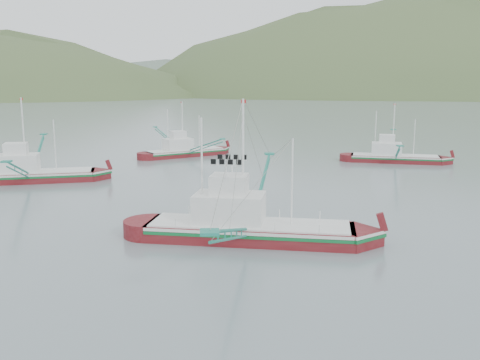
{
  "coord_description": "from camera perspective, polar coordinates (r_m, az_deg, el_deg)",
  "views": [
    {
      "loc": [
        -3.38,
        -40.67,
        11.98
      ],
      "look_at": [
        0.0,
        6.0,
        3.2
      ],
      "focal_mm": 40.0,
      "sensor_mm": 36.0,
      "label": 1
    }
  ],
  "objects": [
    {
      "name": "bg_boat_far",
      "position": [
        85.48,
        -5.92,
        3.84
      ],
      "size": [
        14.66,
        21.54,
        9.37
      ],
      "rotation": [
        0.0,
        0.0,
        0.5
      ],
      "color": "#5E0E12",
      "rests_on": "ground"
    },
    {
      "name": "bg_boat_right",
      "position": [
        81.96,
        16.17,
        3.07
      ],
      "size": [
        13.16,
        22.43,
        9.34
      ],
      "rotation": [
        0.0,
        0.0,
        -0.31
      ],
      "color": "#5E0E12",
      "rests_on": "ground"
    },
    {
      "name": "ridge_distant",
      "position": [
        601.71,
        -0.97,
        9.49
      ],
      "size": [
        960.0,
        400.0,
        240.0
      ],
      "primitive_type": "ellipsoid",
      "color": "slate",
      "rests_on": "ground"
    },
    {
      "name": "headland_right",
      "position": [
        530.0,
        23.47,
        8.47
      ],
      "size": [
        684.0,
        432.0,
        306.0
      ],
      "primitive_type": "ellipsoid",
      "color": "#44572D",
      "rests_on": "ground"
    },
    {
      "name": "main_boat",
      "position": [
        40.3,
        0.8,
        -3.56
      ],
      "size": [
        16.19,
        27.95,
        11.48
      ],
      "rotation": [
        0.0,
        0.0,
        -0.23
      ],
      "color": "#5E0E12",
      "rests_on": "ground"
    },
    {
      "name": "ground",
      "position": [
        42.53,
        0.59,
        -5.73
      ],
      "size": [
        1200.0,
        1200.0,
        0.0
      ],
      "primitive_type": "plane",
      "color": "slate",
      "rests_on": "ground"
    },
    {
      "name": "bg_boat_left",
      "position": [
        68.41,
        -21.61,
        1.26
      ],
      "size": [
        15.09,
        26.41,
        10.76
      ],
      "rotation": [
        0.0,
        0.0,
        0.15
      ],
      "color": "#5E0E12",
      "rests_on": "ground"
    }
  ]
}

